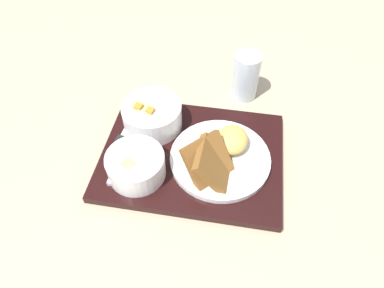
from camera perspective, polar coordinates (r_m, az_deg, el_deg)
The scene contains 8 objects.
ground_plane at distance 0.74m, azimuth 0.00°, elevation -2.36°, with size 4.00×4.00×0.00m, color tan.
serving_tray at distance 0.73m, azimuth 0.00°, elevation -1.94°, with size 0.42×0.34×0.02m.
bowl_salad at distance 0.76m, azimuth -6.70°, elevation 4.92°, with size 0.13×0.13×0.07m.
bowl_soup at distance 0.68m, azimuth -9.37°, elevation -3.35°, with size 0.12×0.12×0.06m.
plate_main at distance 0.69m, azimuth 4.73°, elevation -1.88°, with size 0.21×0.21×0.08m.
knife at distance 0.75m, azimuth -11.90°, elevation 0.48°, with size 0.02×0.18×0.02m.
spoon at distance 0.75m, azimuth -10.40°, elevation 0.47°, with size 0.04×0.17×0.01m.
glass_water at distance 0.85m, azimuth 8.86°, elevation 10.76°, with size 0.06×0.06×0.12m.
Camera 1 is at (0.14, -0.42, 0.58)m, focal length 32.00 mm.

